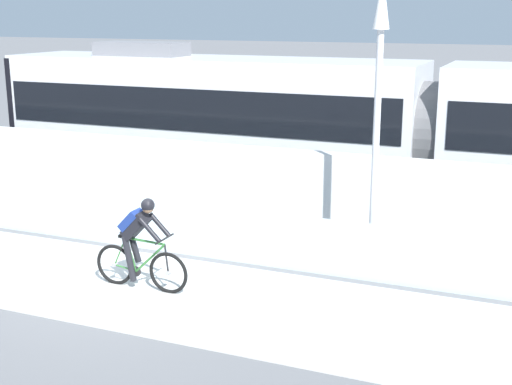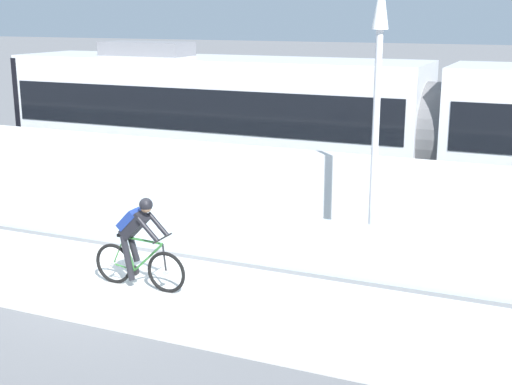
# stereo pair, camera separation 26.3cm
# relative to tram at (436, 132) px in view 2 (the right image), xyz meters

# --- Properties ---
(ground_plane) EXTENTS (200.00, 200.00, 0.00)m
(ground_plane) POSITION_rel_tram_xyz_m (-4.20, -6.85, -1.89)
(ground_plane) COLOR slate
(bike_path_deck) EXTENTS (32.00, 3.20, 0.01)m
(bike_path_deck) POSITION_rel_tram_xyz_m (-4.20, -6.85, -1.89)
(bike_path_deck) COLOR beige
(bike_path_deck) RESTS_ON ground
(glass_parapet) EXTENTS (32.00, 0.05, 1.04)m
(glass_parapet) POSITION_rel_tram_xyz_m (-4.20, -5.00, -1.37)
(glass_parapet) COLOR silver
(glass_parapet) RESTS_ON ground
(concrete_barrier_wall) EXTENTS (32.00, 0.36, 1.85)m
(concrete_barrier_wall) POSITION_rel_tram_xyz_m (-4.20, -3.20, -0.97)
(concrete_barrier_wall) COLOR silver
(concrete_barrier_wall) RESTS_ON ground
(tram_rail_near) EXTENTS (32.00, 0.08, 0.01)m
(tram_rail_near) POSITION_rel_tram_xyz_m (-4.20, -0.72, -1.89)
(tram_rail_near) COLOR #595654
(tram_rail_near) RESTS_ON ground
(tram_rail_far) EXTENTS (32.00, 0.08, 0.01)m
(tram_rail_far) POSITION_rel_tram_xyz_m (-4.20, 0.72, -1.89)
(tram_rail_far) COLOR #595654
(tram_rail_far) RESTS_ON ground
(tram) EXTENTS (22.56, 2.54, 3.81)m
(tram) POSITION_rel_tram_xyz_m (0.00, 0.00, 0.00)
(tram) COLOR silver
(tram) RESTS_ON ground
(cyclist_on_bike) EXTENTS (1.77, 0.58, 1.61)m
(cyclist_on_bike) POSITION_rel_tram_xyz_m (-3.68, -6.85, -1.09)
(cyclist_on_bike) COLOR black
(cyclist_on_bike) RESTS_ON ground
(lamp_post_antenna) EXTENTS (0.28, 0.28, 5.20)m
(lamp_post_antenna) POSITION_rel_tram_xyz_m (-0.23, -4.70, 1.40)
(lamp_post_antenna) COLOR gray
(lamp_post_antenna) RESTS_ON ground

